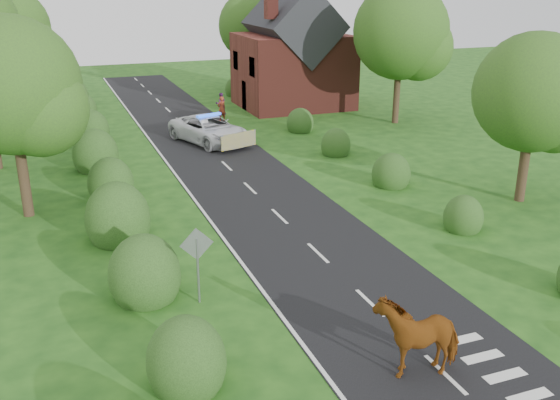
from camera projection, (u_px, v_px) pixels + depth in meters
name	position (u px, v px, depth m)	size (l,w,h in m)	color
ground	(370.00, 303.00, 19.60)	(120.00, 120.00, 0.00)	#1C4716
road	(232.00, 171.00, 32.77)	(6.00, 70.00, 0.02)	black
road_markings	(213.00, 186.00, 30.41)	(4.96, 70.00, 0.01)	white
hedgerow_left	(112.00, 192.00, 27.43)	(2.75, 50.41, 3.00)	#1E3C17
hedgerow_right	(379.00, 168.00, 31.47)	(2.10, 45.78, 2.10)	#1E3C17
tree_left_a	(18.00, 91.00, 24.92)	(5.74, 5.60, 8.38)	#332316
tree_left_d	(15.00, 30.00, 49.25)	(6.15, 6.00, 8.89)	#332316
tree_right_a	(540.00, 98.00, 26.92)	(5.33, 5.20, 7.56)	#332316
tree_right_b	(405.00, 35.00, 41.57)	(6.56, 6.40, 9.40)	#332316
tree_right_c	(257.00, 29.00, 54.15)	(6.15, 6.00, 8.58)	#332316
road_sign	(197.00, 254.00, 19.11)	(1.06, 0.08, 2.53)	gray
house	(293.00, 57.00, 47.85)	(8.00, 7.40, 9.17)	maroon
cow	(417.00, 338.00, 16.15)	(1.30, 2.46, 1.74)	brown
police_van	(210.00, 130.00, 38.10)	(4.53, 6.51, 1.80)	silver
pedestrian_red	(222.00, 109.00, 43.82)	(0.64, 0.42, 1.75)	maroon
pedestrian_purple	(221.00, 104.00, 45.97)	(0.78, 0.60, 1.60)	#54205E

